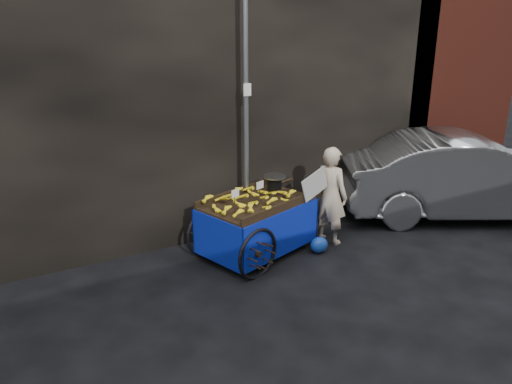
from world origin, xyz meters
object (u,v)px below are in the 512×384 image
banana_cart (254,208)px  parked_car (468,176)px  plastic_bag (319,245)px  vendor (330,195)px

banana_cart → parked_car: 4.12m
plastic_bag → parked_car: size_ratio=0.06×
banana_cart → parked_car: bearing=-23.8°
banana_cart → vendor: size_ratio=1.54×
parked_car → plastic_bag: bearing=118.6°
banana_cart → plastic_bag: banana_cart is taller
vendor → parked_car: bearing=-116.4°
vendor → plastic_bag: vendor is taller
banana_cart → vendor: (1.25, -0.19, 0.04)m
vendor → parked_car: 2.86m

